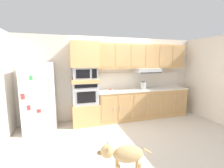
{
  "coord_description": "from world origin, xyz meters",
  "views": [
    {
      "loc": [
        -1.43,
        -3.6,
        1.81
      ],
      "look_at": [
        -0.18,
        0.54,
        1.15
      ],
      "focal_mm": 25.12,
      "sensor_mm": 36.0,
      "label": 1
    }
  ],
  "objects_px": {
    "microwave": "(85,73)",
    "screwdriver": "(111,89)",
    "refrigerator": "(39,97)",
    "electric_kettle": "(143,86)",
    "dog": "(124,155)",
    "built_in_oven": "(85,93)"
  },
  "relations": [
    {
      "from": "microwave",
      "to": "electric_kettle",
      "type": "relative_size",
      "value": 2.68
    },
    {
      "from": "built_in_oven",
      "to": "microwave",
      "type": "xyz_separation_m",
      "value": [
        0.0,
        -0.0,
        0.56
      ]
    },
    {
      "from": "electric_kettle",
      "to": "dog",
      "type": "xyz_separation_m",
      "value": [
        -1.51,
        -2.28,
        -0.63
      ]
    },
    {
      "from": "microwave",
      "to": "dog",
      "type": "xyz_separation_m",
      "value": [
        0.27,
        -2.33,
        -1.05
      ]
    },
    {
      "from": "built_in_oven",
      "to": "dog",
      "type": "distance_m",
      "value": 2.39
    },
    {
      "from": "microwave",
      "to": "electric_kettle",
      "type": "xyz_separation_m",
      "value": [
        1.79,
        -0.05,
        -0.43
      ]
    },
    {
      "from": "dog",
      "to": "electric_kettle",
      "type": "bearing_deg",
      "value": -113.98
    },
    {
      "from": "microwave",
      "to": "screwdriver",
      "type": "bearing_deg",
      "value": 9.45
    },
    {
      "from": "electric_kettle",
      "to": "dog",
      "type": "height_order",
      "value": "electric_kettle"
    },
    {
      "from": "screwdriver",
      "to": "refrigerator",
      "type": "bearing_deg",
      "value": -174.2
    },
    {
      "from": "microwave",
      "to": "screwdriver",
      "type": "height_order",
      "value": "microwave"
    },
    {
      "from": "electric_kettle",
      "to": "microwave",
      "type": "bearing_deg",
      "value": 178.48
    },
    {
      "from": "microwave",
      "to": "built_in_oven",
      "type": "bearing_deg",
      "value": 179.23
    },
    {
      "from": "screwdriver",
      "to": "built_in_oven",
      "type": "bearing_deg",
      "value": -170.55
    },
    {
      "from": "screwdriver",
      "to": "electric_kettle",
      "type": "distance_m",
      "value": 1.02
    },
    {
      "from": "electric_kettle",
      "to": "dog",
      "type": "bearing_deg",
      "value": -123.61
    },
    {
      "from": "built_in_oven",
      "to": "screwdriver",
      "type": "relative_size",
      "value": 4.15
    },
    {
      "from": "screwdriver",
      "to": "dog",
      "type": "xyz_separation_m",
      "value": [
        -0.52,
        -2.46,
        -0.53
      ]
    },
    {
      "from": "built_in_oven",
      "to": "microwave",
      "type": "distance_m",
      "value": 0.56
    },
    {
      "from": "screwdriver",
      "to": "electric_kettle",
      "type": "height_order",
      "value": "electric_kettle"
    },
    {
      "from": "refrigerator",
      "to": "electric_kettle",
      "type": "relative_size",
      "value": 7.33
    },
    {
      "from": "dog",
      "to": "screwdriver",
      "type": "bearing_deg",
      "value": -92.24
    }
  ]
}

